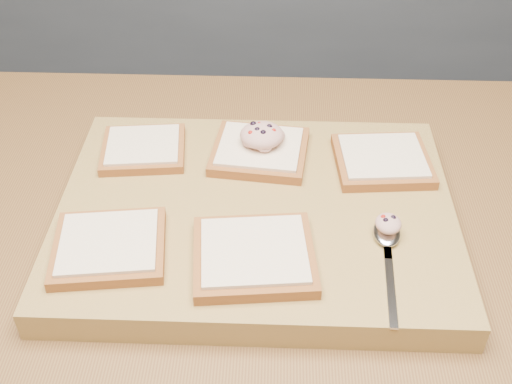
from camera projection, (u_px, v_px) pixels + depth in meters
back_counter at (314, 35)px, 2.15m from camera, size 3.60×0.62×0.94m
cutting_board at (256, 216)px, 0.79m from camera, size 0.48×0.36×0.04m
bread_far_left at (143, 148)px, 0.85m from camera, size 0.12×0.11×0.02m
bread_far_center at (260, 151)px, 0.85m from camera, size 0.13×0.12×0.02m
bread_far_right at (382, 160)px, 0.83m from camera, size 0.13×0.12×0.02m
bread_near_left at (109, 246)px, 0.71m from camera, size 0.13×0.13×0.02m
bread_near_center at (254, 255)px, 0.70m from camera, size 0.14×0.13×0.02m
tuna_salad_dollop at (262, 135)px, 0.84m from camera, size 0.06×0.05×0.03m
spoon at (387, 240)px, 0.72m from camera, size 0.03×0.16×0.01m
spoon_salad at (388, 223)px, 0.72m from camera, size 0.03×0.03×0.02m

